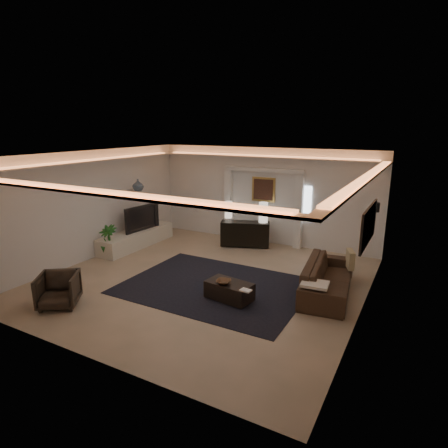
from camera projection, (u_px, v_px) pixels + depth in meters
The scene contains 33 objects.
floor at pixel (204, 280), 8.92m from camera, with size 7.00×7.00×0.00m, color tan.
ceiling at pixel (203, 155), 8.19m from camera, with size 7.00×7.00×0.00m, color white.
wall_back at pixel (264, 196), 11.53m from camera, with size 7.00×7.00×0.00m, color silver.
wall_front at pixel (79, 271), 5.58m from camera, with size 7.00×7.00×0.00m, color silver.
wall_left at pixel (92, 205), 10.17m from camera, with size 7.00×7.00×0.00m, color silver.
wall_right at pixel (367, 242), 6.93m from camera, with size 7.00×7.00×0.00m, color silver.
cove_soffit at pixel (203, 168), 8.26m from camera, with size 7.00×7.00×0.04m, color silver.
daylight_slit at pixel (307, 203), 10.91m from camera, with size 0.25×0.03×1.00m, color white.
area_rug at pixel (215, 286), 8.56m from camera, with size 4.00×3.00×0.01m, color black.
pilaster_left at pixel (229, 204), 12.06m from camera, with size 0.22×0.20×2.20m, color silver.
pilaster_right at pixel (299, 212), 11.00m from camera, with size 0.22×0.20×2.20m, color silver.
alcove_header at pixel (263, 170), 11.24m from camera, with size 2.52×0.20×0.12m, color silver.
painting_frame at pixel (263, 189), 11.45m from camera, with size 0.74×0.04×0.74m, color tan.
painting_canvas at pixel (263, 190), 11.43m from camera, with size 0.62×0.02×0.62m, color #4C2D1E.
art_panel_frame at pixel (369, 225), 7.14m from camera, with size 0.04×1.64×0.74m, color black.
art_panel_gold at pixel (367, 225), 7.15m from camera, with size 0.02×1.50×0.62m, color tan.
wall_sconce at pixel (377, 207), 8.80m from camera, with size 0.12×0.12×0.22m, color black.
wall_niche at pixel (130, 190), 11.28m from camera, with size 0.10×0.55×0.04m, color silver.
console at pixel (245, 234), 11.31m from camera, with size 1.43×0.45×0.72m, color black.
lamp_left at pixel (229, 207), 11.64m from camera, with size 0.23×0.23×0.51m, color #FFE8CE.
lamp_right at pixel (263, 211), 11.10m from camera, with size 0.27×0.27×0.59m, color white.
media_ledge at pixel (137, 239), 11.39m from camera, with size 0.67×2.70×0.51m, color beige.
tv at pixel (139, 218), 11.38m from camera, with size 0.17×1.31×0.75m, color black.
figurine at pixel (151, 220), 11.89m from camera, with size 0.14×0.14×0.37m, color #3B2215.
ginger_jar at pixel (138, 185), 11.07m from camera, with size 0.33×0.33×0.34m, color #465E70.
plant at pixel (108, 241), 10.38m from camera, with size 0.50×0.50×0.89m, color #22601E.
sofa at pixel (328, 278), 8.16m from camera, with size 0.92×2.36×0.69m, color #563024.
throw_blanket at pixel (315, 284), 7.33m from camera, with size 0.51×0.42×0.06m, color #F1EBC6.
throw_pillow at pixel (350, 259), 8.68m from camera, with size 0.13×0.42×0.42m, color tan.
coffee_table at pixel (229, 290), 7.87m from camera, with size 0.96×0.52×0.36m, color black.
bowl at pixel (223, 281), 7.75m from camera, with size 0.30×0.30×0.07m, color #492F1C.
magazine at pixel (246, 289), 7.41m from camera, with size 0.22×0.16×0.03m, color white.
armchair at pixel (58, 290), 7.55m from camera, with size 0.73×0.75×0.69m, color black.
Camera 1 is at (4.37, -7.07, 3.51)m, focal length 30.42 mm.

